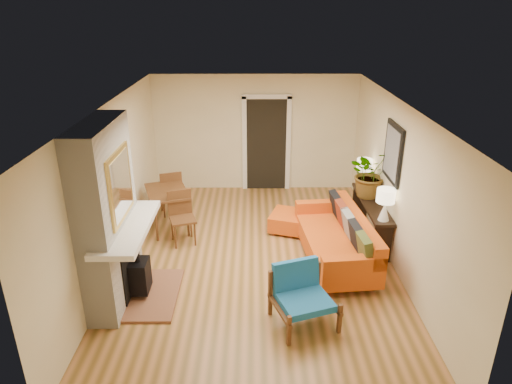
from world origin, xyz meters
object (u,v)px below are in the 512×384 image
ottoman (290,221)px  dining_table (171,198)px  lamp_far (364,169)px  blue_chair (301,292)px  houseplant (371,173)px  console_table (371,209)px  lamp_near (385,201)px  sofa (340,239)px

ottoman → dining_table: 2.26m
ottoman → lamp_far: size_ratio=1.59×
ottoman → blue_chair: blue_chair is taller
dining_table → houseplant: size_ratio=2.02×
dining_table → houseplant: 3.68m
blue_chair → console_table: blue_chair is taller
lamp_far → lamp_near: bearing=-90.0°
blue_chair → lamp_far: size_ratio=1.78×
sofa → ottoman: (-0.75, 1.05, -0.18)m
sofa → houseplant: houseplant is taller
houseplant → console_table: bearing=-87.8°
lamp_far → console_table: bearing=-90.0°
houseplant → dining_table: bearing=177.1°
dining_table → lamp_far: lamp_far is taller
blue_chair → houseplant: 3.05m
blue_chair → houseplant: houseplant is taller
blue_chair → console_table: 2.74m
ottoman → lamp_near: bearing=-36.3°
houseplant → ottoman: bearing=178.1°
dining_table → lamp_near: size_ratio=3.32×
console_table → houseplant: (-0.01, 0.26, 0.59)m
lamp_near → lamp_far: (0.00, 1.51, 0.00)m
sofa → blue_chair: (-0.80, -1.56, 0.05)m
sofa → blue_chair: 1.75m
blue_chair → houseplant: bearing=60.2°
console_table → lamp_near: size_ratio=3.43×
blue_chair → console_table: bearing=57.4°
sofa → dining_table: 3.20m
ottoman → houseplant: 1.72m
sofa → lamp_near: 0.96m
dining_table → console_table: (3.65, -0.44, -0.04)m
lamp_far → houseplant: bearing=-91.1°
blue_chair → lamp_near: lamp_near is taller
console_table → houseplant: size_ratio=2.08×
houseplant → lamp_near: bearing=-89.4°
houseplant → lamp_far: bearing=88.9°
lamp_far → blue_chair: bearing=-115.7°
sofa → dining_table: (-2.97, 1.19, 0.24)m
sofa → console_table: bearing=47.6°
sofa → dining_table: size_ratio=1.27×
blue_chair → sofa: bearing=63.0°
blue_chair → lamp_far: lamp_far is taller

